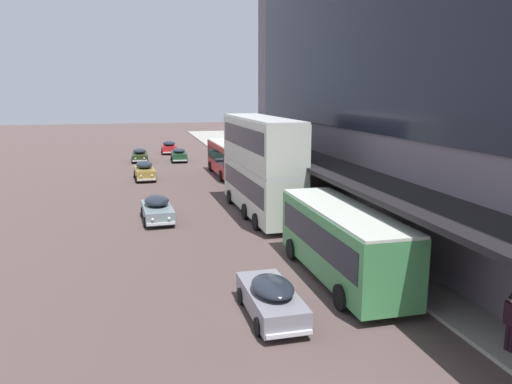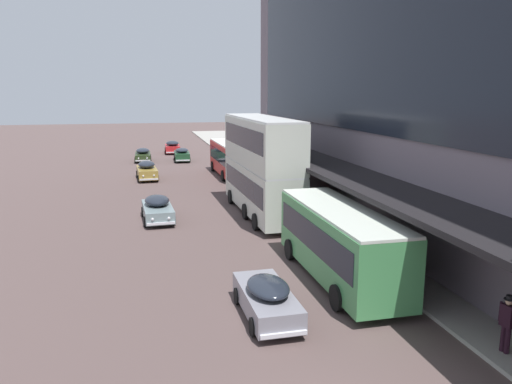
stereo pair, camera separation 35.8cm
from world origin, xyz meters
The scene contains 11 objects.
transit_bus_kerbside_front centered at (4.35, 37.38, 1.83)m, with size 2.77×9.32×3.19m.
transit_bus_kerbside_rear centered at (4.17, 9.63, 1.83)m, with size 2.79×9.21×3.19m.
transit_bus_kerbside_far centered at (3.63, 21.66, 3.44)m, with size 3.00×11.29×6.40m.
sedan_second_mid centered at (-3.08, 21.72, 0.77)m, with size 2.03×4.55×1.57m.
sedan_far_back centered at (0.66, 48.64, 0.77)m, with size 1.89×4.46×1.54m.
sedan_trailing_mid centered at (0.26, 6.85, 0.74)m, with size 1.83×4.47×1.49m.
sedan_oncoming_front centered at (-3.76, 49.64, 0.74)m, with size 1.90×4.59×1.50m.
sedan_trailing_near centered at (-3.49, 37.13, 0.82)m, with size 2.01×4.54×1.69m.
sedan_lead_mid centered at (0.08, 56.34, 0.80)m, with size 2.06×4.42×1.65m.
pedestrian_at_kerb centered at (6.73, 2.53, 1.18)m, with size 0.33×0.61×1.86m.
fire_hydrant centered at (6.89, 17.66, 0.49)m, with size 0.20×0.40×0.70m.
Camera 2 is at (-3.91, -9.48, 8.07)m, focal length 35.00 mm.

